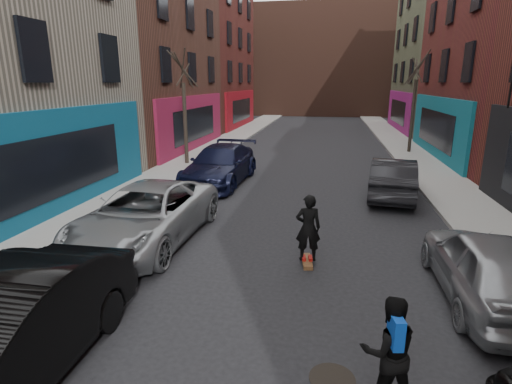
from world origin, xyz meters
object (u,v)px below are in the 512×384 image
at_px(parked_right_far, 488,267).
at_px(parked_left_far, 146,215).
at_px(parked_left_end, 220,165).
at_px(skateboarder, 308,228).
at_px(pedestrian, 389,351).
at_px(parked_right_end, 393,178).
at_px(skateboard, 307,261).
at_px(tree_left_far, 184,101).
at_px(tree_right_far, 414,96).
at_px(manhole, 332,379).

bearing_deg(parked_right_far, parked_left_far, -12.00).
xyz_separation_m(parked_left_end, parked_right_far, (7.90, -8.58, -0.07)).
relative_size(skateboarder, pedestrian, 1.04).
bearing_deg(skateboarder, parked_left_end, -68.70).
height_order(parked_left_end, parked_right_end, parked_left_end).
height_order(parked_right_end, skateboard, parked_right_end).
distance_m(tree_left_far, tree_right_far, 13.78).
distance_m(parked_left_end, parked_right_end, 7.19).
distance_m(parked_left_end, pedestrian, 12.98).
bearing_deg(tree_left_far, parked_right_end, -23.88).
distance_m(parked_left_far, parked_right_far, 8.30).
xyz_separation_m(parked_left_end, skateboarder, (4.25, -7.49, 0.11)).
bearing_deg(skateboard, parked_right_far, -24.94).
xyz_separation_m(parked_left_end, skateboard, (4.25, -7.49, -0.77)).
distance_m(parked_left_far, skateboard, 4.58).
distance_m(tree_right_far, parked_left_far, 19.27).
xyz_separation_m(parked_right_far, skateboard, (-3.64, 1.09, -0.70)).
height_order(parked_left_end, manhole, parked_left_end).
height_order(parked_right_end, pedestrian, pedestrian).
bearing_deg(parked_left_far, parked_right_far, -9.86).
xyz_separation_m(tree_left_far, parked_right_far, (10.71, -12.05, -2.63)).
bearing_deg(manhole, parked_left_far, 138.21).
bearing_deg(parked_left_end, parked_right_far, -44.60).
bearing_deg(skateboarder, skateboard, 180.00).
relative_size(tree_left_far, parked_right_end, 1.41).
xyz_separation_m(tree_left_far, parked_right_end, (9.94, -4.40, -2.62)).
height_order(parked_right_far, skateboard, parked_right_far).
xyz_separation_m(tree_right_far, parked_left_far, (-9.81, -16.35, -2.74)).
bearing_deg(skateboard, parked_left_far, 163.95).
relative_size(parked_right_far, manhole, 6.29).
xyz_separation_m(tree_right_far, manhole, (-4.72, -20.90, -3.52)).
bearing_deg(manhole, parked_right_far, 43.20).
height_order(parked_left_far, parked_right_end, parked_left_far).
height_order(tree_right_far, pedestrian, tree_right_far).
height_order(skateboarder, pedestrian, skateboarder).
relative_size(tree_right_far, parked_left_end, 1.20).
bearing_deg(skateboard, tree_right_far, 64.27).
bearing_deg(tree_right_far, parked_right_end, -103.30).
bearing_deg(tree_right_far, parked_right_far, -95.35).
xyz_separation_m(parked_left_far, parked_right_end, (7.35, 5.95, -0.03)).
bearing_deg(parked_right_end, skateboarder, 74.23).
height_order(parked_right_end, skateboarder, skateboarder).
xyz_separation_m(tree_right_far, pedestrian, (-4.01, -21.19, -2.72)).
bearing_deg(pedestrian, parked_left_far, -50.60).
distance_m(tree_left_far, manhole, 17.10).
bearing_deg(tree_right_far, parked_left_end, -135.35).
distance_m(tree_right_far, parked_left_end, 13.75).
bearing_deg(parked_left_far, manhole, -39.81).
height_order(skateboard, skateboarder, skateboarder).
bearing_deg(tree_left_far, manhole, -62.74).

